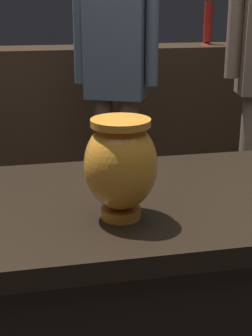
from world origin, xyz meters
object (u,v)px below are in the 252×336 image
at_px(vase_centerpiece, 121,165).
at_px(shelf_vase_right, 139,28).
at_px(shelf_vase_far_right, 208,24).
at_px(visitor_center_back, 116,72).

distance_m(vase_centerpiece, shelf_vase_right, 2.35).
bearing_deg(shelf_vase_far_right, shelf_vase_right, -170.61).
bearing_deg(vase_centerpiece, shelf_vase_right, 75.92).
bearing_deg(visitor_center_back, shelf_vase_right, -88.72).
bearing_deg(vase_centerpiece, shelf_vase_far_right, 65.19).
distance_m(shelf_vase_far_right, visitor_center_back, 1.10).
bearing_deg(visitor_center_back, vase_centerpiece, 104.61).
height_order(shelf_vase_right, visitor_center_back, visitor_center_back).
xyz_separation_m(shelf_vase_right, visitor_center_back, (-0.28, -0.64, -0.19)).
xyz_separation_m(vase_centerpiece, shelf_vase_right, (0.57, 2.27, 0.18)).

